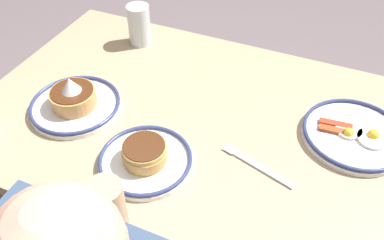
% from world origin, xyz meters
% --- Properties ---
extents(dining_table, '(1.35, 0.80, 0.73)m').
position_xyz_m(dining_table, '(0.00, 0.00, 0.63)').
color(dining_table, tan).
rests_on(dining_table, ground_plane).
extents(plate_near_main, '(0.27, 0.27, 0.04)m').
position_xyz_m(plate_near_main, '(-0.34, -0.09, 0.74)').
color(plate_near_main, white).
rests_on(plate_near_main, dining_table).
extents(plate_center_pancakes, '(0.25, 0.25, 0.11)m').
position_xyz_m(plate_center_pancakes, '(0.39, 0.10, 0.75)').
color(plate_center_pancakes, white).
rests_on(plate_center_pancakes, dining_table).
extents(plate_far_companion, '(0.23, 0.23, 0.06)m').
position_xyz_m(plate_far_companion, '(0.11, 0.20, 0.75)').
color(plate_far_companion, white).
rests_on(plate_far_companion, dining_table).
extents(drinking_glass, '(0.07, 0.07, 0.13)m').
position_xyz_m(drinking_glass, '(0.38, -0.27, 0.79)').
color(drinking_glass, silver).
rests_on(drinking_glass, dining_table).
extents(fork_near, '(0.20, 0.07, 0.01)m').
position_xyz_m(fork_near, '(-0.14, 0.10, 0.73)').
color(fork_near, silver).
rests_on(fork_near, dining_table).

